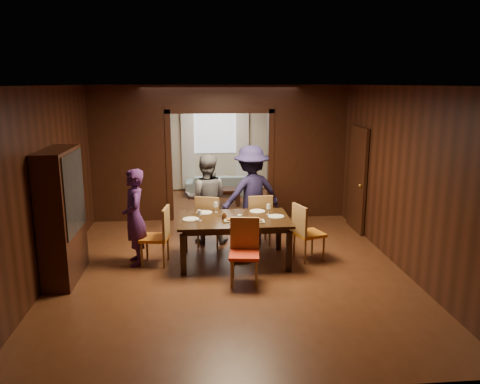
{
  "coord_description": "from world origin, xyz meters",
  "views": [
    {
      "loc": [
        -0.48,
        -8.44,
        2.93
      ],
      "look_at": [
        0.25,
        -0.4,
        1.05
      ],
      "focal_mm": 35.0,
      "sensor_mm": 36.0,
      "label": 1
    }
  ],
  "objects": [
    {
      "name": "sofa",
      "position": [
        0.13,
        3.85,
        0.27
      ],
      "size": [
        1.91,
        0.8,
        0.55
      ],
      "primitive_type": "imported",
      "rotation": [
        0.0,
        0.0,
        3.11
      ],
      "color": "#87A5B1",
      "rests_on": "floor"
    },
    {
      "name": "dining_table",
      "position": [
        0.09,
        -1.03,
        0.38
      ],
      "size": [
        1.83,
        1.14,
        0.76
      ],
      "primitive_type": "cube",
      "color": "black",
      "rests_on": "floor"
    },
    {
      "name": "condiment_jar",
      "position": [
        -0.07,
        -1.09,
        0.82
      ],
      "size": [
        0.08,
        0.08,
        0.11
      ],
      "primitive_type": null,
      "color": "#462510",
      "rests_on": "dining_table"
    },
    {
      "name": "platter_a",
      "position": [
        0.07,
        -1.19,
        0.78
      ],
      "size": [
        0.3,
        0.2,
        0.04
      ],
      "primitive_type": "cube",
      "color": "gray",
      "rests_on": "dining_table"
    },
    {
      "name": "tumbler",
      "position": [
        0.15,
        -1.35,
        0.83
      ],
      "size": [
        0.07,
        0.07,
        0.14
      ],
      "primitive_type": "cylinder",
      "color": "silver",
      "rests_on": "dining_table"
    },
    {
      "name": "hutch",
      "position": [
        -2.53,
        -1.5,
        1.0
      ],
      "size": [
        0.4,
        1.2,
        2.0
      ],
      "primitive_type": "cube",
      "color": "black",
      "rests_on": "floor"
    },
    {
      "name": "curtain_right",
      "position": [
        0.75,
        4.4,
        1.25
      ],
      "size": [
        0.35,
        0.06,
        2.4
      ],
      "primitive_type": "cube",
      "color": "white",
      "rests_on": "back_wall"
    },
    {
      "name": "curtain_left",
      "position": [
        -0.75,
        4.4,
        1.25
      ],
      "size": [
        0.35,
        0.06,
        2.4
      ],
      "primitive_type": "cube",
      "color": "white",
      "rests_on": "back_wall"
    },
    {
      "name": "plate_right",
      "position": [
        0.8,
        -1.03,
        0.77
      ],
      "size": [
        0.27,
        0.27,
        0.01
      ],
      "primitive_type": "cylinder",
      "color": "silver",
      "rests_on": "dining_table"
    },
    {
      "name": "chair_left",
      "position": [
        -1.22,
        -1.03,
        0.48
      ],
      "size": [
        0.5,
        0.5,
        0.97
      ],
      "primitive_type": null,
      "rotation": [
        0.0,
        0.0,
        -1.71
      ],
      "color": "#C16012",
      "rests_on": "floor"
    },
    {
      "name": "plate_far_r",
      "position": [
        0.53,
        -0.67,
        0.77
      ],
      "size": [
        0.27,
        0.27,
        0.01
      ],
      "primitive_type": "cylinder",
      "color": "silver",
      "rests_on": "dining_table"
    },
    {
      "name": "ceiling",
      "position": [
        0.0,
        0.0,
        2.9
      ],
      "size": [
        5.5,
        9.0,
        0.02
      ],
      "primitive_type": "cube",
      "color": "silver",
      "rests_on": "room_walls"
    },
    {
      "name": "plate_near",
      "position": [
        0.13,
        -1.38,
        0.77
      ],
      "size": [
        0.27,
        0.27,
        0.01
      ],
      "primitive_type": "cylinder",
      "color": "silver",
      "rests_on": "dining_table"
    },
    {
      "name": "wineglass_far",
      "position": [
        -0.19,
        -0.66,
        0.85
      ],
      "size": [
        0.08,
        0.08,
        0.18
      ],
      "primitive_type": null,
      "color": "white",
      "rests_on": "dining_table"
    },
    {
      "name": "wineglass_right",
      "position": [
        0.69,
        -0.88,
        0.85
      ],
      "size": [
        0.08,
        0.08,
        0.18
      ],
      "primitive_type": null,
      "color": "silver",
      "rests_on": "dining_table"
    },
    {
      "name": "room_walls",
      "position": [
        0.0,
        1.89,
        1.51
      ],
      "size": [
        5.52,
        9.01,
        2.9
      ],
      "color": "black",
      "rests_on": "floor"
    },
    {
      "name": "window_far",
      "position": [
        0.0,
        4.44,
        1.7
      ],
      "size": [
        1.2,
        0.03,
        1.3
      ],
      "primitive_type": "cube",
      "color": "silver",
      "rests_on": "back_wall"
    },
    {
      "name": "chair_far_l",
      "position": [
        -0.28,
        -0.2,
        0.48
      ],
      "size": [
        0.55,
        0.55,
        0.97
      ],
      "primitive_type": null,
      "rotation": [
        0.0,
        0.0,
        2.85
      ],
      "color": "#CE6313",
      "rests_on": "floor"
    },
    {
      "name": "chair_near",
      "position": [
        0.17,
        -1.93,
        0.48
      ],
      "size": [
        0.49,
        0.49,
        0.97
      ],
      "primitive_type": null,
      "rotation": [
        0.0,
        0.0,
        -0.13
      ],
      "color": "red",
      "rests_on": "floor"
    },
    {
      "name": "platter_b",
      "position": [
        0.41,
        -1.28,
        0.78
      ],
      "size": [
        0.3,
        0.2,
        0.04
      ],
      "primitive_type": "cube",
      "color": "gray",
      "rests_on": "dining_table"
    },
    {
      "name": "floor",
      "position": [
        0.0,
        0.0,
        0.0
      ],
      "size": [
        9.0,
        9.0,
        0.0
      ],
      "primitive_type": "plane",
      "color": "#4C2815",
      "rests_on": "ground"
    },
    {
      "name": "plate_far_l",
      "position": [
        -0.39,
        -0.68,
        0.77
      ],
      "size": [
        0.27,
        0.27,
        0.01
      ],
      "primitive_type": "cylinder",
      "color": "silver",
      "rests_on": "dining_table"
    },
    {
      "name": "serving_bowl",
      "position": [
        0.2,
        -0.92,
        0.8
      ],
      "size": [
        0.35,
        0.35,
        0.09
      ],
      "primitive_type": "imported",
      "color": "black",
      "rests_on": "dining_table"
    },
    {
      "name": "chair_far_r",
      "position": [
        0.61,
        -0.19,
        0.48
      ],
      "size": [
        0.47,
        0.47,
        0.97
      ],
      "primitive_type": null,
      "rotation": [
        0.0,
        0.0,
        3.22
      ],
      "color": "#EE4416",
      "rests_on": "floor"
    },
    {
      "name": "coffee_table",
      "position": [
        0.16,
        2.76,
        0.2
      ],
      "size": [
        0.8,
        0.5,
        0.4
      ],
      "primitive_type": "cube",
      "color": "black",
      "rests_on": "floor"
    },
    {
      "name": "person_navy",
      "position": [
        0.5,
        -0.03,
        0.91
      ],
      "size": [
        1.34,
        1.03,
        1.83
      ],
      "primitive_type": "imported",
      "rotation": [
        0.0,
        0.0,
        3.48
      ],
      "color": "#1A1637",
      "rests_on": "floor"
    },
    {
      "name": "person_purple",
      "position": [
        -1.54,
        -0.98,
        0.8
      ],
      "size": [
        0.5,
        0.65,
        1.59
      ],
      "primitive_type": "imported",
      "rotation": [
        0.0,
        0.0,
        -1.36
      ],
      "color": "#3B1A4C",
      "rests_on": "floor"
    },
    {
      "name": "door_right",
      "position": [
        2.7,
        0.5,
        1.05
      ],
      "size": [
        0.06,
        0.9,
        2.1
      ],
      "primitive_type": "cube",
      "color": "black",
      "rests_on": "floor"
    },
    {
      "name": "person_grey",
      "position": [
        -0.34,
        0.0,
        0.84
      ],
      "size": [
        0.87,
        0.71,
        1.67
      ],
      "primitive_type": "imported",
      "rotation": [
        0.0,
        0.0,
        3.04
      ],
      "color": "#58575F",
      "rests_on": "floor"
    },
    {
      "name": "plate_left",
      "position": [
        -0.62,
        -1.06,
        0.77
      ],
      "size": [
        0.27,
        0.27,
        0.01
      ],
      "primitive_type": "cylinder",
      "color": "silver",
      "rests_on": "dining_table"
    },
    {
      "name": "wineglass_left",
      "position": [
        -0.48,
        -1.15,
        0.85
      ],
      "size": [
        0.08,
        0.08,
        0.18
      ],
      "primitive_type": null,
      "color": "silver",
      "rests_on": "dining_table"
    },
    {
      "name": "chair_right",
      "position": [
        1.37,
        -1.05,
        0.48
      ],
      "size": [
        0.56,
        0.56,
        0.97
      ],
      "primitive_type": null,
      "rotation": [
        0.0,
        0.0,
        1.89
      ],
      "color": "#C36612",
      "rests_on": "floor"
    }
  ]
}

